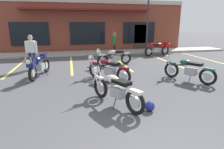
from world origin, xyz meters
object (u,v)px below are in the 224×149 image
motorcycle_foreground_classic (115,89)px  person_in_shorts_foreground (114,42)px  person_in_black_shirt (31,50)px  motorcycle_red_sportbike (38,65)px  motorcycle_blue_standard (188,69)px  parking_lot_lamp_post (149,9)px  motorcycle_silver_naked (114,57)px  helmet_on_pavement (150,106)px  motorcycle_black_cruiser (159,48)px  motorcycle_green_cafe_racer (108,69)px

motorcycle_foreground_classic → person_in_shorts_foreground: size_ratio=1.16×
motorcycle_foreground_classic → person_in_black_shirt: size_ratio=1.16×
motorcycle_red_sportbike → person_in_black_shirt: size_ratio=1.24×
motorcycle_blue_standard → parking_lot_lamp_post: size_ratio=0.38×
person_in_shorts_foreground → motorcycle_silver_naked: bearing=-103.0°
helmet_on_pavement → parking_lot_lamp_post: bearing=67.8°
parking_lot_lamp_post → person_in_shorts_foreground: bearing=-172.4°
motorcycle_silver_naked → parking_lot_lamp_post: parking_lot_lamp_post is taller
motorcycle_red_sportbike → motorcycle_black_cruiser: same height
motorcycle_blue_standard → motorcycle_green_cafe_racer: size_ratio=1.06×
motorcycle_red_sportbike → motorcycle_green_cafe_racer: same height
motorcycle_black_cruiser → motorcycle_red_sportbike: bearing=-151.3°
person_in_black_shirt → person_in_shorts_foreground: size_ratio=1.00×
motorcycle_black_cruiser → person_in_black_shirt: (-7.89, -2.52, 0.42)m
motorcycle_silver_naked → parking_lot_lamp_post: (3.18, 3.17, 2.72)m
motorcycle_red_sportbike → helmet_on_pavement: motorcycle_red_sportbike is taller
motorcycle_black_cruiser → motorcycle_foreground_classic: bearing=-123.3°
parking_lot_lamp_post → motorcycle_silver_naked: bearing=-135.2°
motorcycle_red_sportbike → motorcycle_silver_naked: (3.62, 1.56, -0.07)m
motorcycle_foreground_classic → person_in_shorts_foreground: 8.03m
motorcycle_black_cruiser → motorcycle_silver_naked: (-3.78, -2.49, -0.07)m
motorcycle_foreground_classic → motorcycle_blue_standard: bearing=25.7°
person_in_black_shirt → parking_lot_lamp_post: size_ratio=0.34×
motorcycle_red_sportbike → helmet_on_pavement: size_ratio=7.98×
motorcycle_red_sportbike → motorcycle_silver_naked: 3.94m
parking_lot_lamp_post → motorcycle_black_cruiser: bearing=-48.7°
person_in_shorts_foreground → motorcycle_green_cafe_racer: bearing=-105.7°
person_in_black_shirt → helmet_on_pavement: person_in_black_shirt is taller
motorcycle_foreground_classic → motorcycle_red_sportbike: same height
motorcycle_foreground_classic → parking_lot_lamp_post: size_ratio=0.39×
motorcycle_silver_naked → parking_lot_lamp_post: size_ratio=0.42×
person_in_black_shirt → parking_lot_lamp_post: bearing=23.6°
motorcycle_red_sportbike → motorcycle_blue_standard: (5.77, -1.85, -0.07)m
motorcycle_foreground_classic → motorcycle_black_cruiser: bearing=56.7°
motorcycle_green_cafe_racer → helmet_on_pavement: bearing=-79.7°
motorcycle_green_cafe_racer → parking_lot_lamp_post: bearing=55.2°
motorcycle_silver_naked → person_in_shorts_foreground: size_ratio=1.23×
motorcycle_black_cruiser → motorcycle_silver_naked: 4.52m
motorcycle_black_cruiser → motorcycle_blue_standard: bearing=-105.4°
person_in_shorts_foreground → motorcycle_foreground_classic: bearing=-103.0°
motorcycle_red_sportbike → motorcycle_foreground_classic: bearing=-54.2°
motorcycle_foreground_classic → motorcycle_green_cafe_racer: (0.25, 2.30, 0.00)m
motorcycle_black_cruiser → person_in_shorts_foreground: 3.17m
motorcycle_silver_naked → motorcycle_green_cafe_racer: same height
motorcycle_blue_standard → parking_lot_lamp_post: parking_lot_lamp_post is taller
motorcycle_black_cruiser → helmet_on_pavement: bearing=-117.3°
motorcycle_blue_standard → person_in_shorts_foreground: bearing=103.5°
helmet_on_pavement → parking_lot_lamp_post: (3.55, 8.72, 3.06)m
person_in_black_shirt → helmet_on_pavement: bearing=-55.9°
motorcycle_green_cafe_racer → parking_lot_lamp_post: (4.07, 5.85, 2.72)m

